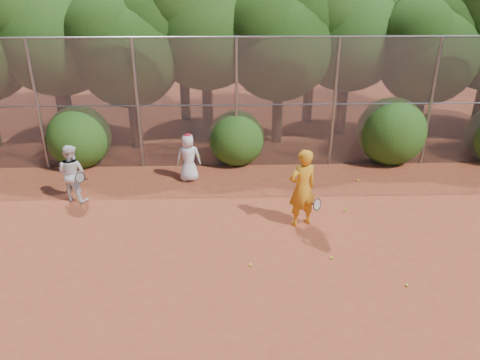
{
  "coord_description": "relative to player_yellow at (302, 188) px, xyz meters",
  "views": [
    {
      "loc": [
        -1.31,
        -7.87,
        5.93
      ],
      "look_at": [
        -1.0,
        2.5,
        1.1
      ],
      "focal_mm": 35.0,
      "sensor_mm": 36.0,
      "label": 1
    }
  ],
  "objects": [
    {
      "name": "ground",
      "position": [
        -0.5,
        -2.21,
        -0.99
      ],
      "size": [
        80.0,
        80.0,
        0.0
      ],
      "primitive_type": "plane",
      "color": "brown",
      "rests_on": "ground"
    },
    {
      "name": "fence_back",
      "position": [
        -0.62,
        3.79,
        1.06
      ],
      "size": [
        20.05,
        0.09,
        4.03
      ],
      "color": "gray",
      "rests_on": "ground"
    },
    {
      "name": "tree_1",
      "position": [
        -7.44,
        6.33,
        3.17
      ],
      "size": [
        4.64,
        4.03,
        6.35
      ],
      "color": "black",
      "rests_on": "ground"
    },
    {
      "name": "tree_2",
      "position": [
        -4.95,
        5.62,
        2.59
      ],
      "size": [
        3.99,
        3.47,
        5.47
      ],
      "color": "black",
      "rests_on": "ground"
    },
    {
      "name": "tree_3",
      "position": [
        -2.43,
        6.63,
        3.4
      ],
      "size": [
        4.89,
        4.26,
        6.7
      ],
      "color": "black",
      "rests_on": "ground"
    },
    {
      "name": "tree_4",
      "position": [
        0.06,
        6.02,
        2.76
      ],
      "size": [
        4.19,
        3.64,
        5.73
      ],
      "color": "black",
      "rests_on": "ground"
    },
    {
      "name": "tree_5",
      "position": [
        2.56,
        6.83,
        3.05
      ],
      "size": [
        4.51,
        3.92,
        6.17
      ],
      "color": "black",
      "rests_on": "ground"
    },
    {
      "name": "tree_6",
      "position": [
        5.05,
        5.82,
        2.47
      ],
      "size": [
        3.86,
        3.36,
        5.29
      ],
      "color": "black",
      "rests_on": "ground"
    },
    {
      "name": "tree_9",
      "position": [
        -8.44,
        8.63,
        3.34
      ],
      "size": [
        4.83,
        4.2,
        6.62
      ],
      "color": "black",
      "rests_on": "ground"
    },
    {
      "name": "tree_10",
      "position": [
        -3.43,
        8.83,
        3.63
      ],
      "size": [
        5.15,
        4.48,
        7.06
      ],
      "color": "black",
      "rests_on": "ground"
    },
    {
      "name": "tree_11",
      "position": [
        1.56,
        8.43,
        3.17
      ],
      "size": [
        4.64,
        4.03,
        6.35
      ],
      "color": "black",
      "rests_on": "ground"
    },
    {
      "name": "tree_12",
      "position": [
        6.07,
        9.03,
        3.52
      ],
      "size": [
        5.02,
        4.37,
        6.88
      ],
      "color": "black",
      "rests_on": "ground"
    },
    {
      "name": "bush_0",
      "position": [
        -6.5,
        4.09,
        0.01
      ],
      "size": [
        2.0,
        2.0,
        2.0
      ],
      "primitive_type": "sphere",
      "color": "#214B12",
      "rests_on": "ground"
    },
    {
      "name": "bush_1",
      "position": [
        -1.5,
        4.09,
        -0.09
      ],
      "size": [
        1.8,
        1.8,
        1.8
      ],
      "primitive_type": "sphere",
      "color": "#214B12",
      "rests_on": "ground"
    },
    {
      "name": "bush_2",
      "position": [
        3.5,
        4.09,
        0.11
      ],
      "size": [
        2.2,
        2.2,
        2.2
      ],
      "primitive_type": "sphere",
      "color": "#214B12",
      "rests_on": "ground"
    },
    {
      "name": "player_yellow",
      "position": [
        0.0,
        0.0,
        0.0
      ],
      "size": [
        0.92,
        0.71,
        1.99
      ],
      "rotation": [
        0.0,
        0.0,
        3.52
      ],
      "color": "orange",
      "rests_on": "ground"
    },
    {
      "name": "player_teen",
      "position": [
        -2.94,
        2.7,
        -0.26
      ],
      "size": [
        0.74,
        0.51,
        1.48
      ],
      "rotation": [
        0.0,
        0.0,
        3.21
      ],
      "color": "white",
      "rests_on": "ground"
    },
    {
      "name": "player_white",
      "position": [
        -5.98,
        1.51,
        -0.2
      ],
      "size": [
        0.94,
        0.85,
        1.6
      ],
      "rotation": [
        0.0,
        0.0,
        2.8
      ],
      "color": "white",
      "rests_on": "ground"
    },
    {
      "name": "ball_0",
      "position": [
        0.46,
        -1.55,
        -0.96
      ],
      "size": [
        0.07,
        0.07,
        0.07
      ],
      "primitive_type": "sphere",
      "color": "#C9D226",
      "rests_on": "ground"
    },
    {
      "name": "ball_1",
      "position": [
        1.27,
        0.61,
        -0.96
      ],
      "size": [
        0.07,
        0.07,
        0.07
      ],
      "primitive_type": "sphere",
      "color": "#C9D226",
      "rests_on": "ground"
    },
    {
      "name": "ball_2",
      "position": [
        1.78,
        -2.55,
        -0.96
      ],
      "size": [
        0.07,
        0.07,
        0.07
      ],
      "primitive_type": "sphere",
      "color": "#C9D226",
      "rests_on": "ground"
    },
    {
      "name": "ball_4",
      "position": [
        -1.33,
        -1.76,
        -0.96
      ],
      "size": [
        0.07,
        0.07,
        0.07
      ],
      "primitive_type": "sphere",
      "color": "#C9D226",
      "rests_on": "ground"
    },
    {
      "name": "ball_5",
      "position": [
        2.1,
        2.47,
        -0.96
      ],
      "size": [
        0.07,
        0.07,
        0.07
      ],
      "primitive_type": "sphere",
      "color": "#C9D226",
      "rests_on": "ground"
    }
  ]
}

